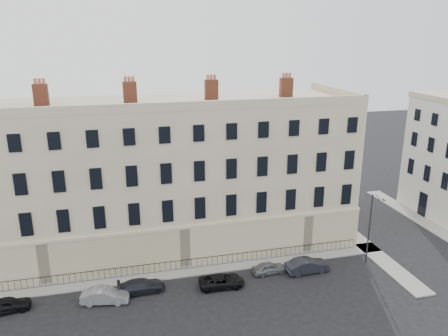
{
  "coord_description": "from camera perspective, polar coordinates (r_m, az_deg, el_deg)",
  "views": [
    {
      "loc": [
        -11.45,
        -31.03,
        21.32
      ],
      "look_at": [
        -1.19,
        10.0,
        8.33
      ],
      "focal_mm": 35.0,
      "sensor_mm": 36.0,
      "label": 1
    }
  ],
  "objects": [
    {
      "name": "pavement_terrace",
      "position": [
        41.86,
        -10.39,
        -13.77
      ],
      "size": [
        48.0,
        2.0,
        0.12
      ],
      "primitive_type": "cube",
      "color": "gray",
      "rests_on": "ground"
    },
    {
      "name": "car_f",
      "position": [
        42.39,
        10.84,
        -12.4
      ],
      "size": [
        4.18,
        1.59,
        1.36
      ],
      "primitive_type": "imported",
      "rotation": [
        0.0,
        0.0,
        1.61
      ],
      "color": "#1F212A",
      "rests_on": "ground"
    },
    {
      "name": "pavement_east_return",
      "position": [
        50.72,
        16.5,
        -8.47
      ],
      "size": [
        2.0,
        24.0,
        0.12
      ],
      "primitive_type": "cube",
      "color": "gray",
      "rests_on": "ground"
    },
    {
      "name": "car_e",
      "position": [
        41.79,
        5.9,
        -12.84
      ],
      "size": [
        3.27,
        1.5,
        1.09
      ],
      "primitive_type": "imported",
      "rotation": [
        0.0,
        0.0,
        1.64
      ],
      "color": "slate",
      "rests_on": "ground"
    },
    {
      "name": "car_b",
      "position": [
        38.84,
        -15.27,
        -15.77
      ],
      "size": [
        4.07,
        2.01,
        1.28
      ],
      "primitive_type": "imported",
      "rotation": [
        0.0,
        0.0,
        1.4
      ],
      "color": "gray",
      "rests_on": "ground"
    },
    {
      "name": "streetlamp",
      "position": [
        43.98,
        18.57,
        -7.17
      ],
      "size": [
        0.57,
        1.5,
        7.1
      ],
      "rotation": [
        0.0,
        0.0,
        -0.29
      ],
      "color": "#2F2F34",
      "rests_on": "ground"
    },
    {
      "name": "ground",
      "position": [
        39.35,
        5.43,
        -15.82
      ],
      "size": [
        160.0,
        160.0,
        0.0
      ],
      "primitive_type": "plane",
      "color": "black",
      "rests_on": "ground"
    },
    {
      "name": "railings",
      "position": [
        42.29,
        -4.93,
        -12.42
      ],
      "size": [
        35.0,
        0.04,
        0.96
      ],
      "color": "black",
      "rests_on": "ground"
    },
    {
      "name": "car_d",
      "position": [
        39.6,
        -0.31,
        -14.55
      ],
      "size": [
        4.12,
        2.05,
        1.12
      ],
      "primitive_type": "imported",
      "rotation": [
        0.0,
        0.0,
        1.52
      ],
      "color": "black",
      "rests_on": "ground"
    },
    {
      "name": "terrace",
      "position": [
        45.49,
        -6.45,
        -0.73
      ],
      "size": [
        36.22,
        12.22,
        17.0
      ],
      "color": "#BBAD8B",
      "rests_on": "ground"
    },
    {
      "name": "pavement_adjacent",
      "position": [
        57.64,
        24.18,
        -6.16
      ],
      "size": [
        2.0,
        20.0,
        0.12
      ],
      "primitive_type": "cube",
      "color": "gray",
      "rests_on": "ground"
    },
    {
      "name": "car_c",
      "position": [
        39.53,
        -10.73,
        -14.9
      ],
      "size": [
        4.12,
        1.86,
        1.17
      ],
      "primitive_type": "imported",
      "rotation": [
        0.0,
        0.0,
        1.63
      ],
      "color": "black",
      "rests_on": "ground"
    },
    {
      "name": "car_a",
      "position": [
        40.46,
        -26.5,
        -15.71
      ],
      "size": [
        3.75,
        1.88,
        1.23
      ],
      "primitive_type": "imported",
      "rotation": [
        0.0,
        0.0,
        1.69
      ],
      "color": "black",
      "rests_on": "ground"
    }
  ]
}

